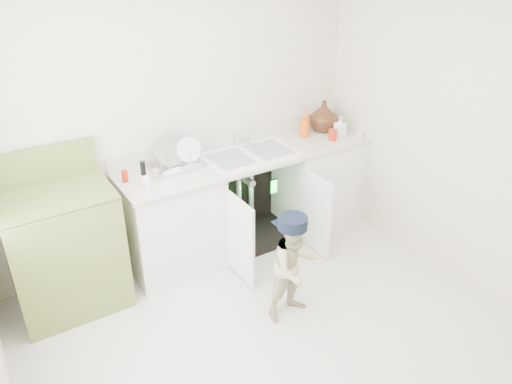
# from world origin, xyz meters

# --- Properties ---
(ground) EXTENTS (3.50, 3.50, 0.00)m
(ground) POSITION_xyz_m (0.00, 0.00, 0.00)
(ground) COLOR beige
(ground) RESTS_ON ground
(room_shell) EXTENTS (6.00, 5.50, 1.26)m
(room_shell) POSITION_xyz_m (0.00, 0.00, 1.25)
(room_shell) COLOR beige
(room_shell) RESTS_ON ground
(counter_run) EXTENTS (2.44, 1.02, 1.21)m
(counter_run) POSITION_xyz_m (0.57, 1.21, 0.47)
(counter_run) COLOR white
(counter_run) RESTS_ON ground
(avocado_stove) EXTENTS (0.81, 0.65, 1.26)m
(avocado_stove) POSITION_xyz_m (-1.16, 1.18, 0.52)
(avocado_stove) COLOR olive
(avocado_stove) RESTS_ON ground
(repair_worker) EXTENTS (0.56, 0.93, 0.88)m
(repair_worker) POSITION_xyz_m (0.28, 0.12, 0.45)
(repair_worker) COLOR beige
(repair_worker) RESTS_ON ground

